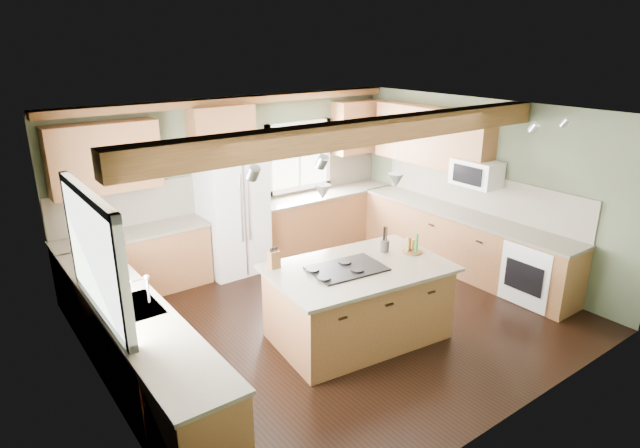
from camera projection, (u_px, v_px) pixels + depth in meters
floor at (334, 317)px, 6.91m from camera, size 5.60×5.60×0.00m
ceiling at (337, 114)px, 6.05m from camera, size 5.60×5.60×0.00m
wall_back at (237, 181)px, 8.38m from camera, size 5.60×0.00×5.60m
wall_left at (96, 282)px, 4.90m from camera, size 0.00×5.00×5.00m
wall_right at (481, 186)px, 8.05m from camera, size 0.00×5.00×5.00m
ceiling_beam at (367, 132)px, 5.70m from camera, size 5.55×0.26×0.26m
soffit_trim at (236, 101)px, 7.89m from camera, size 5.55×0.20×0.10m
backsplash_back at (238, 187)px, 8.39m from camera, size 5.58×0.03×0.58m
backsplash_right at (477, 192)px, 8.11m from camera, size 0.03×3.70×0.58m
base_cab_back_left at (136, 264)px, 7.42m from camera, size 2.02×0.60×0.88m
counter_back_left at (132, 233)px, 7.27m from camera, size 2.06×0.64×0.04m
base_cab_back_right at (324, 219)px, 9.27m from camera, size 2.62×0.60×0.88m
counter_back_right at (324, 194)px, 9.12m from camera, size 2.66×0.64×0.04m
base_cab_left at (137, 350)px, 5.39m from camera, size 0.60×3.70×0.88m
counter_left at (132, 309)px, 5.24m from camera, size 0.64×3.74×0.04m
base_cab_right at (461, 243)px, 8.20m from camera, size 0.60×3.70×0.88m
counter_right at (463, 214)px, 8.05m from camera, size 0.64×3.74×0.04m
upper_cab_back_left at (104, 158)px, 6.91m from camera, size 1.40×0.35×0.90m
upper_cab_over_fridge at (222, 130)px, 7.79m from camera, size 0.96×0.35×0.70m
upper_cab_right at (431, 136)px, 8.42m from camera, size 0.35×2.20×0.90m
upper_cab_back_corner at (357, 127)px, 9.32m from camera, size 0.90×0.35×0.90m
window_left at (93, 254)px, 4.87m from camera, size 0.04×1.60×1.05m
window_back at (298, 156)px, 8.92m from camera, size 1.10×0.04×1.00m
sink at (132, 308)px, 5.24m from camera, size 0.50×0.65×0.03m
faucet at (148, 290)px, 5.29m from camera, size 0.02×0.02×0.28m
dishwasher at (191, 420)px, 4.42m from camera, size 0.60×0.60×0.84m
oven at (537, 272)px, 7.22m from camera, size 0.60×0.72×0.84m
microwave at (476, 173)px, 7.81m from camera, size 0.40×0.70×0.38m
pendant_left at (323, 192)px, 5.62m from camera, size 0.18×0.18×0.16m
pendant_right at (396, 181)px, 6.08m from camera, size 0.18×0.18×0.16m
refrigerator at (233, 215)px, 8.05m from camera, size 0.90×0.74×1.80m
island at (358, 304)px, 6.33m from camera, size 2.06×1.40×0.88m
island_top at (359, 268)px, 6.18m from camera, size 2.20×1.54×0.04m
cooktop at (347, 269)px, 6.09m from camera, size 0.90×0.65×0.02m
knife_block at (274, 260)px, 6.10m from camera, size 0.13×0.09×0.21m
utensil_crock at (385, 246)px, 6.58m from camera, size 0.15×0.15×0.15m
bottle_tray at (413, 244)px, 6.55m from camera, size 0.30×0.30×0.23m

